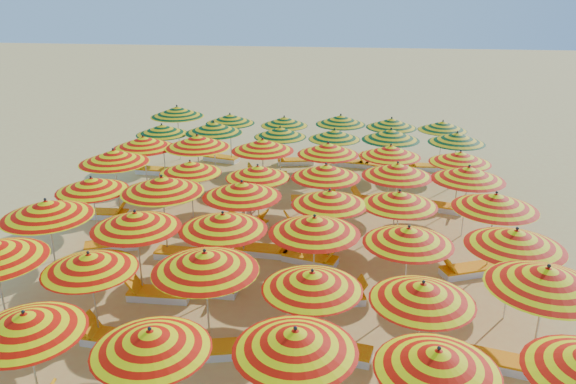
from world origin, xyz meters
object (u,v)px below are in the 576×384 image
at_px(umbrella_35, 460,157).
at_px(lounger_20, 246,221).
at_px(umbrella_38, 280,132).
at_px(umbrella_39, 334,134).
at_px(umbrella_12, 47,209).
at_px(umbrella_19, 162,184).
at_px(umbrella_33, 328,149).
at_px(umbrella_42, 177,111).
at_px(lounger_15, 184,253).
at_px(umbrella_24, 114,156).
at_px(lounger_19, 106,213).
at_px(umbrella_2, 151,340).
at_px(lounger_17, 312,258).
at_px(umbrella_41, 457,138).
at_px(umbrella_15, 314,225).
at_px(umbrella_45, 341,120).
at_px(lounger_18, 467,270).
at_px(umbrella_21, 330,198).
at_px(lounger_7, 232,348).
at_px(lounger_8, 333,350).
at_px(lounger_25, 441,207).
at_px(lounger_16, 263,250).
at_px(umbrella_40, 391,135).
at_px(umbrella_13, 135,220).
at_px(umbrella_44, 284,121).
at_px(lounger_32, 426,167).
at_px(umbrella_27, 326,171).
at_px(umbrella_47, 443,126).
at_px(lounger_28, 220,158).
at_px(lounger_29, 294,161).
at_px(lounger_26, 154,170).
at_px(lounger_14, 114,245).
at_px(umbrella_22, 399,198).
at_px(umbrella_23, 496,201).
at_px(lounger_21, 308,225).
at_px(umbrella_18, 92,184).
at_px(umbrella_28, 397,170).
at_px(umbrella_37, 214,128).
at_px(lounger_31, 376,166).
at_px(umbrella_14, 223,222).
at_px(umbrella_9, 312,280).
at_px(umbrella_29, 469,173).
at_px(lounger_10, 508,363).
at_px(umbrella_11, 547,278).
at_px(umbrella_30, 143,142).
at_px(umbrella_43, 230,119).
at_px(lounger_12, 209,288).
at_px(umbrella_25, 190,167).
at_px(umbrella_34, 391,151).
at_px(lounger_13, 335,298).
at_px(umbrella_1, 25,323).
at_px(umbrella_16, 409,236).
at_px(lounger_11, 158,294).
at_px(lounger_6, 115,338).
at_px(lounger_23, 314,200).
at_px(beachgoer_a, 250,215).
at_px(umbrella_4, 438,360).
at_px(umbrella_31, 197,141).
at_px(umbrella_32, 263,145).

xyz_separation_m(umbrella_35, lounger_20, (-7.67, -2.33, -1.97)).
height_order(umbrella_38, umbrella_39, umbrella_38).
relative_size(umbrella_12, umbrella_19, 1.16).
xyz_separation_m(umbrella_33, umbrella_39, (0.13, 2.64, -0.12)).
distance_m(umbrella_42, lounger_15, 10.97).
relative_size(umbrella_19, umbrella_24, 0.94).
xyz_separation_m(umbrella_12, lounger_19, (-0.71, 4.82, -2.19)).
bearing_deg(umbrella_2, lounger_17, 72.08).
bearing_deg(umbrella_41, umbrella_15, -117.74).
distance_m(umbrella_33, umbrella_45, 5.01).
bearing_deg(lounger_18, umbrella_21, -26.35).
relative_size(lounger_7, lounger_20, 1.00).
height_order(umbrella_45, lounger_8, umbrella_45).
bearing_deg(lounger_18, lounger_25, -111.28).
height_order(umbrella_24, lounger_16, umbrella_24).
distance_m(umbrella_39, umbrella_40, 2.39).
relative_size(umbrella_13, umbrella_44, 1.26).
bearing_deg(lounger_32, umbrella_27, 57.87).
relative_size(umbrella_47, lounger_28, 1.59).
xyz_separation_m(umbrella_12, lounger_29, (5.53, 12.12, -2.19)).
bearing_deg(lounger_26, lounger_14, 104.12).
bearing_deg(umbrella_22, umbrella_23, -5.78).
bearing_deg(lounger_21, umbrella_15, 77.27).
distance_m(umbrella_18, umbrella_28, 10.04).
height_order(umbrella_37, lounger_31, umbrella_37).
bearing_deg(umbrella_41, umbrella_14, -127.92).
bearing_deg(umbrella_9, umbrella_12, 160.98).
xyz_separation_m(umbrella_24, umbrella_41, (12.73, 4.73, -0.16)).
height_order(umbrella_13, umbrella_35, umbrella_13).
relative_size(umbrella_29, lounger_10, 1.55).
distance_m(umbrella_11, lounger_25, 9.68).
distance_m(umbrella_11, umbrella_30, 15.61).
distance_m(umbrella_15, umbrella_27, 4.64).
bearing_deg(umbrella_43, lounger_12, -80.56).
height_order(umbrella_25, umbrella_34, umbrella_34).
xyz_separation_m(umbrella_27, umbrella_30, (-7.34, 2.49, 0.07)).
bearing_deg(umbrella_25, umbrella_44, 71.65).
bearing_deg(umbrella_47, umbrella_30, -157.35).
relative_size(umbrella_9, lounger_13, 1.54).
relative_size(umbrella_1, umbrella_16, 0.98).
bearing_deg(lounger_25, lounger_26, -176.04).
bearing_deg(umbrella_34, umbrella_42, 154.44).
bearing_deg(lounger_26, umbrella_2, 114.13).
relative_size(umbrella_28, lounger_11, 1.79).
xyz_separation_m(lounger_6, lounger_20, (1.75, 7.35, 0.00)).
distance_m(lounger_23, beachgoer_a, 3.72).
relative_size(umbrella_4, umbrella_29, 0.85).
bearing_deg(beachgoer_a, umbrella_14, -86.79).
height_order(umbrella_31, umbrella_34, umbrella_31).
xyz_separation_m(umbrella_32, lounger_17, (2.37, -5.15, -2.12)).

